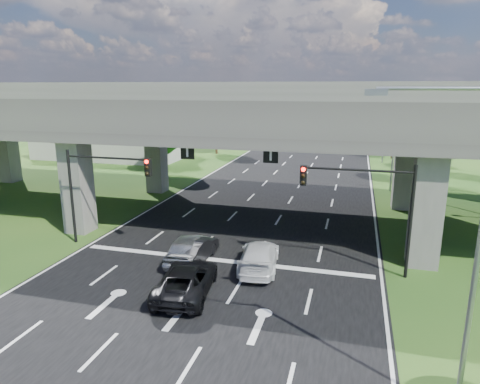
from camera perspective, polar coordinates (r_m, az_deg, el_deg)
The scene contains 19 objects.
ground at distance 21.92m, azimuth -5.37°, elevation -12.59°, with size 160.00×160.00×0.00m, color #1D4416.
road at distance 30.77m, azimuth 1.17°, elevation -4.57°, with size 18.00×120.00×0.03m, color black.
overpass at distance 31.18m, azimuth 2.15°, elevation 10.51°, with size 80.00×15.00×10.00m.
warehouse at distance 63.22m, azimuth -16.54°, elevation 6.26°, with size 20.00×10.00×4.00m, color #9E9E99.
signal_right at distance 22.96m, azimuth 16.66°, elevation -0.74°, with size 5.76×0.54×6.00m.
signal_left at distance 27.35m, azimuth -18.14°, elevation 1.45°, with size 5.76×0.54×6.00m.
streetlight_near at distance 13.27m, azimuth 27.77°, elevation -4.87°, with size 3.38×0.25×10.00m.
streetlight_far at distance 42.61m, azimuth 19.44°, elevation 7.84°, with size 3.38×0.25×10.00m.
streetlight_beyond at distance 58.53m, azimuth 18.43°, elevation 9.35°, with size 3.38×0.25×10.00m.
tree_left_near at distance 49.30m, azimuth -10.18°, elevation 7.92°, with size 4.50×4.50×7.80m.
tree_left_mid at distance 57.84m, azimuth -9.47°, elevation 8.16°, with size 3.91×3.90×6.76m.
tree_left_far at distance 63.72m, azimuth -3.16°, elevation 9.71°, with size 4.80×4.80×8.32m.
tree_right_near at distance 47.00m, azimuth 22.59°, elevation 6.40°, with size 4.20×4.20×7.28m.
tree_right_mid at distance 55.34m, azimuth 24.68°, elevation 6.84°, with size 3.91×3.90×6.76m.
tree_right_far at distance 62.71m, azimuth 19.98°, elevation 8.54°, with size 4.50×4.50×7.80m.
car_silver at distance 24.76m, azimuth -6.90°, elevation -7.40°, with size 1.83×4.55×1.55m, color #BABEC2.
car_dark at distance 24.65m, azimuth -6.02°, elevation -7.69°, with size 1.46×4.19×1.38m, color black.
car_white at distance 23.62m, azimuth 2.56°, elevation -8.55°, with size 2.00×4.91×1.43m, color silver.
car_trailing at distance 21.04m, azimuth -7.19°, elevation -11.57°, with size 2.37×5.13×1.43m, color black.
Camera 1 is at (7.07, -18.32, 9.75)m, focal length 32.00 mm.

